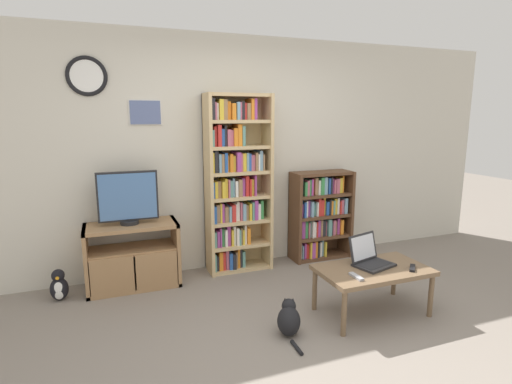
{
  "coord_description": "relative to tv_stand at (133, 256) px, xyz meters",
  "views": [
    {
      "loc": [
        -1.34,
        -2.4,
        1.74
      ],
      "look_at": [
        -0.03,
        1.05,
        1.03
      ],
      "focal_mm": 28.0,
      "sensor_mm": 36.0,
      "label": 1
    }
  ],
  "objects": [
    {
      "name": "bookshelf_short",
      "position": [
        2.19,
        0.1,
        0.22
      ],
      "size": [
        0.74,
        0.31,
        1.07
      ],
      "color": "brown",
      "rests_on": "ground_plane"
    },
    {
      "name": "coffee_table",
      "position": [
        1.93,
        -1.33,
        0.05
      ],
      "size": [
        0.97,
        0.56,
        0.42
      ],
      "color": "brown",
      "rests_on": "ground_plane"
    },
    {
      "name": "tv_stand",
      "position": [
        0.0,
        0.0,
        0.0
      ],
      "size": [
        0.91,
        0.43,
        0.66
      ],
      "color": "#9E754C",
      "rests_on": "ground_plane"
    },
    {
      "name": "television",
      "position": [
        -0.01,
        0.02,
        0.6
      ],
      "size": [
        0.58,
        0.18,
        0.53
      ],
      "color": "black",
      "rests_on": "tv_stand"
    },
    {
      "name": "laptop",
      "position": [
        1.95,
        -1.25,
        0.16
      ],
      "size": [
        0.4,
        0.36,
        0.26
      ],
      "rotation": [
        0.0,
        0.0,
        0.27
      ],
      "color": "#232326",
      "rests_on": "coffee_table"
    },
    {
      "name": "cat",
      "position": [
        1.1,
        -1.39,
        -0.21
      ],
      "size": [
        0.27,
        0.45,
        0.28
      ],
      "rotation": [
        0.0,
        0.0,
        -0.42
      ],
      "color": "black",
      "rests_on": "ground_plane"
    },
    {
      "name": "bookshelf_tall",
      "position": [
        1.13,
        0.1,
        0.66
      ],
      "size": [
        0.72,
        0.31,
        1.97
      ],
      "color": "tan",
      "rests_on": "ground_plane"
    },
    {
      "name": "remote_near_laptop",
      "position": [
        1.67,
        -1.46,
        0.1
      ],
      "size": [
        0.05,
        0.16,
        0.02
      ],
      "rotation": [
        0.0,
        0.0,
        3.16
      ],
      "color": "#99999E",
      "rests_on": "coffee_table"
    },
    {
      "name": "wall_back",
      "position": [
        1.12,
        0.28,
        0.97
      ],
      "size": [
        7.11,
        0.09,
        2.6
      ],
      "color": "beige",
      "rests_on": "ground_plane"
    },
    {
      "name": "remote_far_from_laptop",
      "position": [
        2.23,
        -1.47,
        0.1
      ],
      "size": [
        0.14,
        0.15,
        0.02
      ],
      "rotation": [
        0.0,
        0.0,
        2.38
      ],
      "color": "black",
      "rests_on": "coffee_table"
    },
    {
      "name": "penguin_figurine",
      "position": [
        -0.69,
        -0.07,
        -0.19
      ],
      "size": [
        0.17,
        0.15,
        0.31
      ],
      "color": "black",
      "rests_on": "ground_plane"
    },
    {
      "name": "ground_plane",
      "position": [
        1.14,
        -1.65,
        -0.33
      ],
      "size": [
        18.0,
        18.0,
        0.0
      ],
      "primitive_type": "plane",
      "color": "gray"
    }
  ]
}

